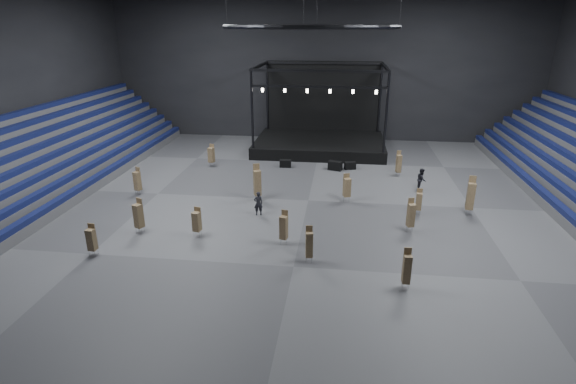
# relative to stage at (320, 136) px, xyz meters

# --- Properties ---
(floor) EXTENTS (50.00, 50.00, 0.00)m
(floor) POSITION_rel_stage_xyz_m (-0.00, -16.24, -1.45)
(floor) COLOR #464648
(floor) RESTS_ON ground
(wall_back) EXTENTS (50.00, 0.20, 18.00)m
(wall_back) POSITION_rel_stage_xyz_m (-0.00, 4.76, 7.55)
(wall_back) COLOR black
(wall_back) RESTS_ON ground
(wall_front) EXTENTS (50.00, 0.20, 18.00)m
(wall_front) POSITION_rel_stage_xyz_m (-0.00, -37.24, 7.55)
(wall_front) COLOR black
(wall_front) RESTS_ON ground
(bleachers_left) EXTENTS (7.20, 40.00, 6.40)m
(bleachers_left) POSITION_rel_stage_xyz_m (-22.94, -16.24, 0.28)
(bleachers_left) COLOR #4A4A4C
(bleachers_left) RESTS_ON floor
(stage) EXTENTS (14.00, 10.00, 9.20)m
(stage) POSITION_rel_stage_xyz_m (0.00, 0.00, 0.00)
(stage) COLOR black
(stage) RESTS_ON floor
(truss_ring) EXTENTS (12.30, 12.30, 5.15)m
(truss_ring) POSITION_rel_stage_xyz_m (-0.00, -16.24, 11.55)
(truss_ring) COLOR black
(truss_ring) RESTS_ON ceiling
(flight_case_left) EXTENTS (1.12, 0.60, 0.73)m
(flight_case_left) POSITION_rel_stage_xyz_m (-2.95, -7.64, -1.08)
(flight_case_left) COLOR black
(flight_case_left) RESTS_ON floor
(flight_case_mid) EXTENTS (1.43, 1.02, 0.86)m
(flight_case_mid) POSITION_rel_stage_xyz_m (1.91, -7.95, -1.02)
(flight_case_mid) COLOR black
(flight_case_mid) RESTS_ON floor
(flight_case_right) EXTENTS (1.20, 0.86, 0.72)m
(flight_case_right) POSITION_rel_stage_xyz_m (3.33, -7.51, -1.09)
(flight_case_right) COLOR black
(flight_case_right) RESTS_ON floor
(chair_stack_0) EXTENTS (0.44, 0.44, 2.33)m
(chair_stack_0) POSITION_rel_stage_xyz_m (6.12, -28.23, -0.26)
(chair_stack_0) COLOR silver
(chair_stack_0) RESTS_ON floor
(chair_stack_1) EXTENTS (0.67, 0.67, 2.26)m
(chair_stack_1) POSITION_rel_stage_xyz_m (3.00, -16.03, -0.24)
(chair_stack_1) COLOR silver
(chair_stack_1) RESTS_ON floor
(chair_stack_2) EXTENTS (0.55, 0.55, 2.28)m
(chair_stack_2) POSITION_rel_stage_xyz_m (-0.95, -23.92, -0.27)
(chair_stack_2) COLOR silver
(chair_stack_2) RESTS_ON floor
(chair_stack_3) EXTENTS (0.52, 0.52, 2.37)m
(chair_stack_3) POSITION_rel_stage_xyz_m (7.72, -9.00, -0.24)
(chair_stack_3) COLOR silver
(chair_stack_3) RESTS_ON floor
(chair_stack_4) EXTENTS (0.65, 0.65, 2.44)m
(chair_stack_4) POSITION_rel_stage_xyz_m (-10.74, -23.48, -0.18)
(chair_stack_4) COLOR silver
(chair_stack_4) RESTS_ON floor
(chair_stack_5) EXTENTS (0.57, 0.57, 2.94)m
(chair_stack_5) POSITION_rel_stage_xyz_m (11.94, -17.54, 0.04)
(chair_stack_5) COLOR silver
(chair_stack_5) RESTS_ON floor
(chair_stack_6) EXTENTS (0.47, 0.47, 2.28)m
(chair_stack_6) POSITION_rel_stage_xyz_m (0.83, -26.03, -0.29)
(chair_stack_6) COLOR silver
(chair_stack_6) RESTS_ON floor
(chair_stack_7) EXTENTS (0.70, 0.70, 2.98)m
(chair_stack_7) POSITION_rel_stage_xyz_m (-4.02, -16.64, 0.06)
(chair_stack_7) COLOR silver
(chair_stack_7) RESTS_ON floor
(chair_stack_8) EXTENTS (0.57, 0.57, 2.02)m
(chair_stack_8) POSITION_rel_stage_xyz_m (-6.75, -23.51, -0.37)
(chair_stack_8) COLOR silver
(chair_stack_8) RESTS_ON floor
(chair_stack_9) EXTENTS (0.55, 0.55, 2.37)m
(chair_stack_9) POSITION_rel_stage_xyz_m (7.26, -21.02, -0.24)
(chair_stack_9) COLOR silver
(chair_stack_9) RESTS_ON floor
(chair_stack_10) EXTENTS (0.46, 0.46, 1.95)m
(chair_stack_10) POSITION_rel_stage_xyz_m (8.25, -17.92, -0.42)
(chair_stack_10) COLOR silver
(chair_stack_10) RESTS_ON floor
(chair_stack_11) EXTENTS (0.63, 0.63, 2.22)m
(chair_stack_11) POSITION_rel_stage_xyz_m (-10.20, -8.22, -0.26)
(chair_stack_11) COLOR silver
(chair_stack_11) RESTS_ON floor
(chair_stack_12) EXTENTS (0.47, 0.47, 2.05)m
(chair_stack_12) POSITION_rel_stage_xyz_m (-12.20, -26.85, -0.36)
(chair_stack_12) COLOR silver
(chair_stack_12) RESTS_ON floor
(chair_stack_13) EXTENTS (0.59, 0.59, 2.31)m
(chair_stack_13) POSITION_rel_stage_xyz_m (-14.00, -16.56, -0.25)
(chair_stack_13) COLOR silver
(chair_stack_13) RESTS_ON floor
(man_center) EXTENTS (0.77, 0.64, 1.81)m
(man_center) POSITION_rel_stage_xyz_m (-3.41, -19.53, -0.55)
(man_center) COLOR black
(man_center) RESTS_ON floor
(crew_member) EXTENTS (0.84, 1.01, 1.89)m
(crew_member) POSITION_rel_stage_xyz_m (9.23, -12.65, -0.51)
(crew_member) COLOR black
(crew_member) RESTS_ON floor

